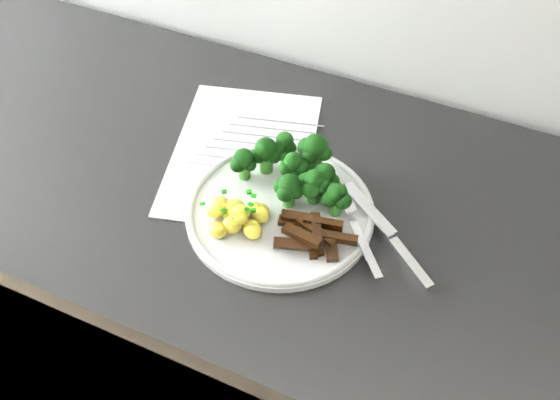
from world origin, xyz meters
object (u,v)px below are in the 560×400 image
Objects in this scene: plate at (280,210)px; broccoli at (299,169)px; fork at (359,233)px; recipe_paper at (243,152)px; beef_strips at (315,233)px; knife at (397,245)px; potatoes at (235,215)px; counter at (336,364)px.

plate is 0.06m from broccoli.
broccoli reaches higher than fork.
recipe_paper is 0.20m from beef_strips.
broccoli reaches higher than recipe_paper.
fork reaches higher than knife.
recipe_paper is 0.15m from potatoes.
counter is at bearing 19.09° from plate.
knife is at bearing 14.18° from potatoes.
counter is at bearing 57.33° from beef_strips.
broccoli is at bearing 81.97° from plate.
broccoli is 0.17m from knife.
fork is at bearing 15.61° from potatoes.
knife reaches higher than recipe_paper.
broccoli is 0.10m from beef_strips.
beef_strips is (-0.04, -0.06, 0.45)m from counter.
broccoli is 2.07× the size of potatoes.
potatoes is (-0.05, -0.10, -0.02)m from broccoli.
potatoes is (0.06, -0.14, 0.02)m from recipe_paper.
plate is 0.07m from potatoes.
knife reaches higher than plate.
broccoli is at bearing 155.35° from fork.
knife is (0.17, 0.01, 0.00)m from plate.
fork is (0.12, -0.00, 0.01)m from plate.
counter is at bearing 158.01° from knife.
counter is at bearing -9.04° from broccoli.
potatoes is 0.64× the size of fork.
plate is (0.10, -0.09, 0.01)m from recipe_paper.
plate is at bearing -177.17° from knife.
broccoli is (0.11, -0.04, 0.05)m from recipe_paper.
broccoli reaches higher than beef_strips.
counter is 6.63× the size of recipe_paper.
knife is (0.05, 0.01, -0.01)m from fork.
knife is at bearing -16.67° from recipe_paper.
broccoli reaches higher than plate.
counter is 8.61× the size of plate.
potatoes is 0.11m from beef_strips.
broccoli is at bearing 165.41° from knife.
recipe_paper is 1.30× the size of plate.
beef_strips is at bearing -22.22° from plate.
potatoes is 0.17m from fork.
fork is at bearing -0.12° from plate.
counter is 0.49m from broccoli.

